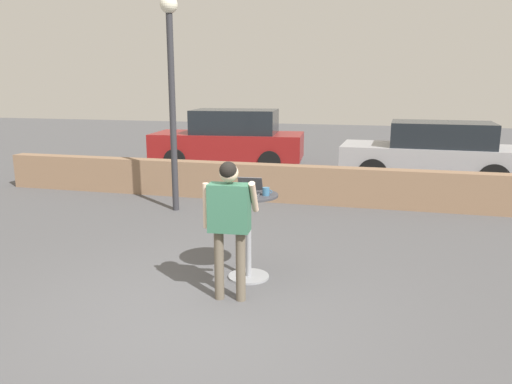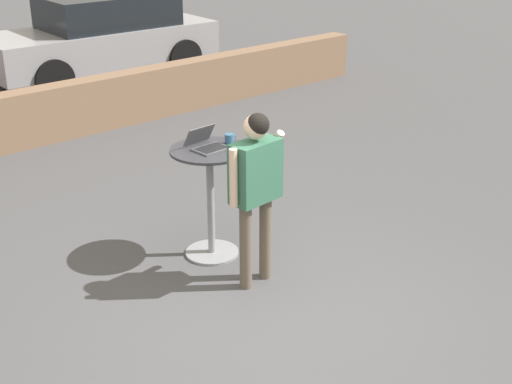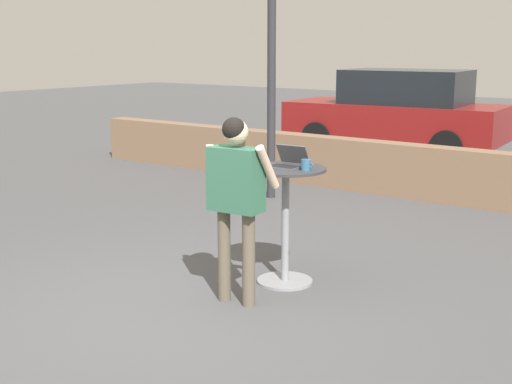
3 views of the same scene
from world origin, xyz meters
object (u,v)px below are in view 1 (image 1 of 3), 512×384
(street_lamp, at_px, (171,74))
(standing_person, at_px, (229,213))
(parked_car_further_down, at_px, (230,139))
(parked_car_near_street, at_px, (434,153))
(laptop, at_px, (249,190))
(coffee_mug, at_px, (266,191))
(cafe_table, at_px, (248,226))

(street_lamp, bearing_deg, standing_person, -58.22)
(parked_car_further_down, xyz_separation_m, street_lamp, (0.50, -5.09, 1.75))
(parked_car_near_street, bearing_deg, standing_person, -110.20)
(parked_car_near_street, xyz_separation_m, parked_car_further_down, (-5.51, 1.24, 0.05))
(laptop, relative_size, standing_person, 0.22)
(coffee_mug, distance_m, standing_person, 0.73)
(cafe_table, xyz_separation_m, parked_car_further_down, (-2.78, 8.04, 0.14))
(cafe_table, xyz_separation_m, street_lamp, (-2.29, 2.95, 1.89))
(parked_car_near_street, bearing_deg, street_lamp, -142.49)
(parked_car_further_down, bearing_deg, coffee_mug, -69.52)
(standing_person, distance_m, street_lamp, 4.56)
(laptop, xyz_separation_m, coffee_mug, (0.23, -0.04, 0.01))
(laptop, bearing_deg, cafe_table, -81.58)
(cafe_table, bearing_deg, standing_person, -92.49)
(standing_person, bearing_deg, street_lamp, 121.78)
(cafe_table, relative_size, standing_person, 0.68)
(coffee_mug, distance_m, parked_car_near_street, 7.27)
(coffee_mug, height_order, street_lamp, street_lamp)
(parked_car_near_street, bearing_deg, cafe_table, -111.84)
(cafe_table, xyz_separation_m, parked_car_near_street, (2.73, 6.80, 0.10))
(cafe_table, bearing_deg, parked_car_near_street, 68.16)
(coffee_mug, xyz_separation_m, street_lamp, (-2.51, 2.97, 1.44))
(laptop, xyz_separation_m, parked_car_near_street, (2.73, 6.78, -0.35))
(cafe_table, relative_size, coffee_mug, 8.89)
(cafe_table, distance_m, standing_person, 0.76)
(cafe_table, xyz_separation_m, standing_person, (-0.03, -0.69, 0.33))
(cafe_table, distance_m, parked_car_further_down, 8.51)
(parked_car_near_street, bearing_deg, parked_car_further_down, 167.32)
(laptop, bearing_deg, street_lamp, 127.92)
(laptop, xyz_separation_m, standing_person, (-0.03, -0.71, -0.11))
(parked_car_further_down, relative_size, street_lamp, 1.13)
(laptop, distance_m, street_lamp, 3.99)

